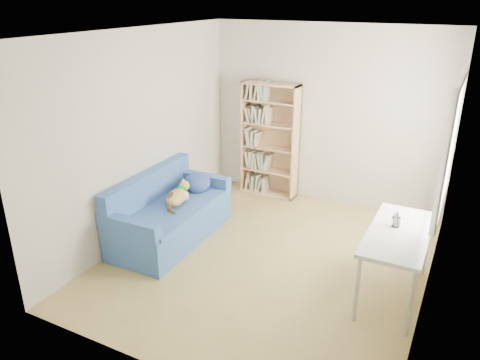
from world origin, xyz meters
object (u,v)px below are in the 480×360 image
Objects in this scene: sofa at (170,214)px; desk at (398,238)px; bookshelf at (270,145)px; pen_cup at (396,221)px.

sofa is 2.82m from desk.
sofa is at bearing -179.77° from desk.
bookshelf is 10.26× the size of pen_cup.
pen_cup reaches higher than desk.
bookshelf is at bearing 140.85° from pen_cup.
bookshelf is at bearing 72.52° from sofa.
sofa is 1.00× the size of bookshelf.
bookshelf is at bearing 140.01° from desk.
pen_cup is (-0.06, 0.10, 0.13)m from desk.
pen_cup reaches higher than sofa.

